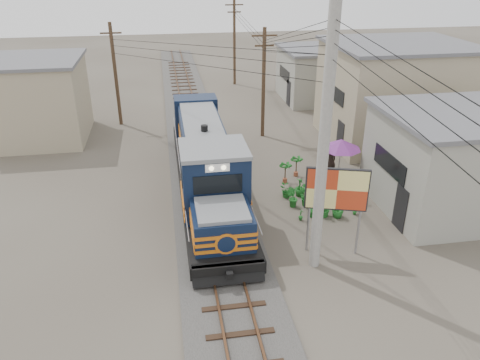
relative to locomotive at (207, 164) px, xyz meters
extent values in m
plane|color=#473F35|center=(0.00, -6.18, -1.67)|extent=(120.00, 120.00, 0.00)
cube|color=#595651|center=(0.00, 3.82, -1.59)|extent=(3.60, 70.00, 0.16)
cube|color=#51331E|center=(-0.54, 3.82, -1.41)|extent=(0.08, 70.00, 0.12)
cube|color=#51331E|center=(0.54, 3.82, -1.41)|extent=(0.08, 70.00, 0.12)
cube|color=black|center=(0.00, 0.05, -0.92)|extent=(2.77, 15.26, 0.52)
cube|color=black|center=(0.00, -4.72, -1.20)|extent=(2.10, 3.05, 0.62)
cube|color=black|center=(0.00, 4.82, -1.20)|extent=(2.10, 3.05, 0.62)
cube|color=black|center=(0.00, -5.86, -0.11)|extent=(2.27, 2.29, 1.43)
cube|color=black|center=(0.00, -3.48, 0.66)|extent=(2.71, 2.48, 2.96)
cube|color=slate|center=(0.00, -3.48, 2.18)|extent=(2.77, 2.60, 0.17)
cube|color=black|center=(0.00, -4.73, 1.18)|extent=(1.94, 0.06, 0.76)
cube|color=white|center=(0.00, -4.74, 1.90)|extent=(0.95, 0.06, 0.33)
cube|color=black|center=(0.00, 2.43, 0.28)|extent=(2.16, 9.34, 2.19)
cube|color=slate|center=(0.00, 2.43, 1.42)|extent=(1.94, 9.34, 0.17)
cube|color=#CE6513|center=(0.00, 0.05, -0.39)|extent=(2.81, 15.26, 0.13)
cube|color=#CE6513|center=(0.00, 0.05, -0.11)|extent=(2.81, 15.26, 0.13)
cube|color=#CE6513|center=(0.00, 0.05, 0.18)|extent=(2.81, 15.26, 0.13)
cylinder|color=#9E9B93|center=(3.50, -6.68, 3.33)|extent=(0.40, 0.40, 10.00)
cylinder|color=#4C3826|center=(4.50, 7.82, 1.83)|extent=(0.24, 0.24, 7.00)
cube|color=#4C3826|center=(4.50, 7.82, 4.83)|extent=(1.60, 0.10, 0.10)
cube|color=#4C3826|center=(4.50, 7.82, 4.23)|extent=(1.20, 0.10, 0.10)
cylinder|color=#4C3826|center=(4.80, 21.82, 2.08)|extent=(0.24, 0.24, 7.50)
cube|color=#4C3826|center=(4.80, 21.82, 5.33)|extent=(1.60, 0.10, 0.10)
cube|color=#4C3826|center=(4.80, 21.82, 4.73)|extent=(1.20, 0.10, 0.10)
cylinder|color=#4C3826|center=(-5.00, 11.82, 1.83)|extent=(0.24, 0.24, 7.00)
cube|color=#4C3826|center=(-5.00, 11.82, 4.83)|extent=(1.60, 0.10, 0.10)
cube|color=#4C3826|center=(-5.00, 11.82, 4.23)|extent=(1.20, 0.10, 0.10)
cube|color=gray|center=(11.50, -3.18, 0.58)|extent=(7.00, 6.00, 4.50)
cube|color=slate|center=(11.50, -3.18, 2.93)|extent=(7.35, 6.30, 0.20)
cube|color=black|center=(7.98, -3.18, 0.81)|extent=(0.05, 3.00, 0.90)
cube|color=tan|center=(12.50, 5.82, 1.33)|extent=(8.00, 7.00, 6.00)
cube|color=slate|center=(12.50, 5.82, 4.43)|extent=(8.40, 7.35, 0.20)
cube|color=black|center=(8.48, 5.82, 1.63)|extent=(0.05, 3.50, 0.90)
cube|color=gray|center=(11.00, 15.82, 0.33)|extent=(6.00, 6.00, 4.00)
cube|color=slate|center=(11.00, 15.82, 2.43)|extent=(6.30, 6.30, 0.20)
cube|color=black|center=(7.98, 15.82, 0.53)|extent=(0.05, 3.00, 0.90)
cube|color=tan|center=(-10.00, 9.82, 0.83)|extent=(6.00, 6.00, 5.00)
cube|color=slate|center=(-10.00, 9.82, 3.43)|extent=(6.30, 6.30, 0.20)
cylinder|color=#99999E|center=(3.51, -5.65, -0.29)|extent=(0.10, 0.10, 2.74)
cylinder|color=#99999E|center=(5.40, -6.23, -0.29)|extent=(0.10, 0.10, 2.74)
cube|color=black|center=(4.45, -5.94, 1.19)|extent=(2.34, 0.82, 1.76)
cube|color=#B93518|center=(4.45, -5.97, 1.19)|extent=(2.23, 0.75, 1.65)
cylinder|color=black|center=(7.08, 0.43, -1.62)|extent=(0.43, 0.43, 0.10)
cylinder|color=#99999E|center=(7.08, 0.43, -0.60)|extent=(0.05, 0.05, 2.13)
cone|color=#72297C|center=(7.08, 0.43, 0.41)|extent=(2.44, 2.44, 0.53)
imported|color=black|center=(6.84, 1.05, -0.76)|extent=(0.75, 0.58, 1.80)
imported|color=#1D6621|center=(3.94, -3.32, -1.34)|extent=(0.24, 0.35, 0.64)
imported|color=#1D6621|center=(4.52, -3.04, -1.28)|extent=(0.39, 0.46, 0.76)
imported|color=#1D6621|center=(5.09, -3.12, -1.25)|extent=(0.91, 0.96, 0.83)
imported|color=#1D6621|center=(5.69, -3.32, -1.19)|extent=(0.67, 0.67, 0.96)
imported|color=#1D6621|center=(6.57, -3.22, -1.35)|extent=(0.25, 0.35, 0.62)
imported|color=#1D6621|center=(3.88, -1.99, -1.20)|extent=(0.66, 0.62, 0.94)
imported|color=#1D6621|center=(4.56, -2.05, -1.18)|extent=(1.15, 1.15, 0.97)
imported|color=#1D6621|center=(5.14, -2.08, -1.19)|extent=(0.76, 0.76, 0.96)
imported|color=#1D6621|center=(5.72, -2.22, -1.10)|extent=(0.65, 0.48, 1.14)
imported|color=#1D6621|center=(6.53, -2.20, -1.33)|extent=(0.45, 0.47, 0.68)
imported|color=#1D6621|center=(3.81, -1.02, -1.32)|extent=(0.80, 0.77, 0.69)
imported|color=#1D6621|center=(4.56, -0.97, -1.19)|extent=(0.68, 0.68, 0.96)
camera|label=1|loc=(-1.84, -21.08, 9.31)|focal=35.00mm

